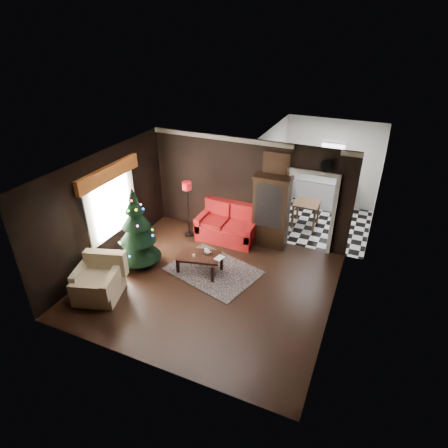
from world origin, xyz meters
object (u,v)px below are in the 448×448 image
at_px(coffee_table, 200,263).
at_px(curio_cabinet, 271,213).
at_px(floor_lamp, 188,209).
at_px(wall_clock, 326,166).
at_px(christmas_tree, 137,229).
at_px(kitchen_table, 306,214).
at_px(loveseat, 227,223).
at_px(teapot, 207,252).
at_px(armchair, 97,279).

bearing_deg(coffee_table, curio_cabinet, 58.38).
xyz_separation_m(floor_lamp, wall_clock, (3.43, 0.64, 1.55)).
height_order(christmas_tree, coffee_table, christmas_tree).
relative_size(floor_lamp, christmas_tree, 0.81).
xyz_separation_m(coffee_table, kitchen_table, (1.81, 3.32, 0.14)).
xyz_separation_m(christmas_tree, wall_clock, (3.83, 2.43, 1.33)).
xyz_separation_m(curio_cabinet, wall_clock, (1.20, 0.18, 1.43)).
height_order(loveseat, christmas_tree, christmas_tree).
xyz_separation_m(curio_cabinet, floor_lamp, (-2.23, -0.46, -0.12)).
relative_size(loveseat, curio_cabinet, 0.89).
bearing_deg(kitchen_table, teapot, -117.49).
distance_m(loveseat, kitchen_table, 2.45).
bearing_deg(coffee_table, armchair, -133.56).
height_order(coffee_table, wall_clock, wall_clock).
relative_size(christmas_tree, kitchen_table, 2.65).
bearing_deg(kitchen_table, coffee_table, -118.65).
distance_m(loveseat, wall_clock, 3.04).
distance_m(loveseat, coffee_table, 1.69).
bearing_deg(loveseat, coffee_table, -90.44).
relative_size(coffee_table, teapot, 6.51).
bearing_deg(floor_lamp, coffee_table, -53.17).
distance_m(coffee_table, kitchen_table, 3.78).
distance_m(floor_lamp, wall_clock, 3.82).
distance_m(floor_lamp, armchair, 3.21).
relative_size(loveseat, kitchen_table, 2.27).
relative_size(teapot, wall_clock, 0.48).
relative_size(curio_cabinet, christmas_tree, 0.96).
bearing_deg(armchair, wall_clock, 26.13).
distance_m(coffee_table, wall_clock, 3.80).
bearing_deg(floor_lamp, christmas_tree, -102.57).
distance_m(armchair, kitchen_table, 6.10).
bearing_deg(christmas_tree, coffee_table, 13.97).
xyz_separation_m(floor_lamp, teapot, (1.21, -1.30, -0.29)).
distance_m(floor_lamp, coffee_table, 1.87).
bearing_deg(armchair, loveseat, 46.76).
relative_size(curio_cabinet, teapot, 12.24).
relative_size(christmas_tree, wall_clock, 6.21).
xyz_separation_m(armchair, kitchen_table, (3.44, 5.03, -0.09)).
distance_m(armchair, teapot, 2.56).
height_order(curio_cabinet, armchair, curio_cabinet).
bearing_deg(christmas_tree, floor_lamp, 77.43).
xyz_separation_m(curio_cabinet, armchair, (-2.79, -3.60, -0.49)).
height_order(teapot, kitchen_table, kitchen_table).
relative_size(curio_cabinet, kitchen_table, 2.53).
relative_size(curio_cabinet, floor_lamp, 1.18).
xyz_separation_m(armchair, coffee_table, (1.63, 1.72, -0.22)).
bearing_deg(wall_clock, coffee_table, -138.80).
bearing_deg(christmas_tree, teapot, 16.68).
bearing_deg(christmas_tree, wall_clock, 32.44).
distance_m(floor_lamp, christmas_tree, 1.85).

